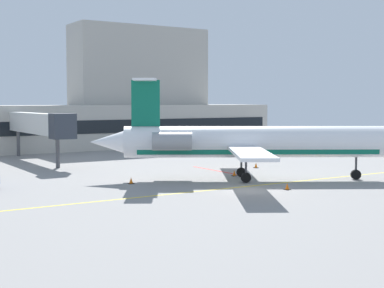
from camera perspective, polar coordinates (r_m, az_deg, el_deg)
ground at (r=45.51m, az=5.61°, el=-4.74°), size 120.00×120.00×0.11m
terminal_building at (r=89.48m, az=-7.70°, el=3.92°), size 56.77×11.24×19.06m
jet_bridge_west at (r=67.99m, az=-15.15°, el=1.95°), size 2.40×19.59×5.84m
regional_jet at (r=51.28m, az=5.96°, el=0.19°), size 26.62×21.80×9.10m
safety_cone_alpha at (r=49.21m, az=-6.15°, el=-3.71°), size 0.47×0.47×0.55m
safety_cone_bravo at (r=46.28m, az=9.56°, el=-4.26°), size 0.47×0.47×0.55m
safety_cone_charlie at (r=54.12m, az=4.27°, el=-2.97°), size 0.47×0.47×0.55m
safety_cone_delta at (r=60.87m, az=6.46°, el=-2.17°), size 0.47×0.47×0.55m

